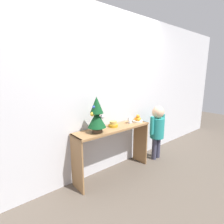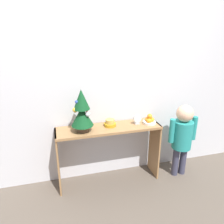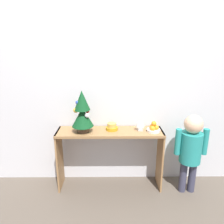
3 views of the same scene
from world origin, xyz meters
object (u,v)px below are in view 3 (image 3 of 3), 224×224
Objects in this scene: desk_clock at (141,126)px; singing_bowl at (112,127)px; fruit_bowl at (154,128)px; child_figure at (191,146)px; mini_tree at (82,112)px.

singing_bowl is at bearing 175.09° from desk_clock.
child_figure reaches higher than fruit_bowl.
mini_tree is 0.50× the size of child_figure.
desk_clock reaches higher than singing_bowl.
fruit_bowl is at bearing -6.20° from singing_bowl.
fruit_bowl is 1.13× the size of singing_bowl.
singing_bowl is (-0.49, 0.05, -0.00)m from fruit_bowl.
fruit_bowl is 0.50m from singing_bowl.
child_figure is (0.43, -0.09, -0.19)m from fruit_bowl.
fruit_bowl reaches higher than singing_bowl.
desk_clock is 0.13× the size of child_figure.
mini_tree is 1.33m from child_figure.
mini_tree is at bearing -177.56° from desk_clock.
desk_clock is (0.68, 0.03, -0.18)m from mini_tree.
fruit_bowl is at bearing 0.32° from mini_tree.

